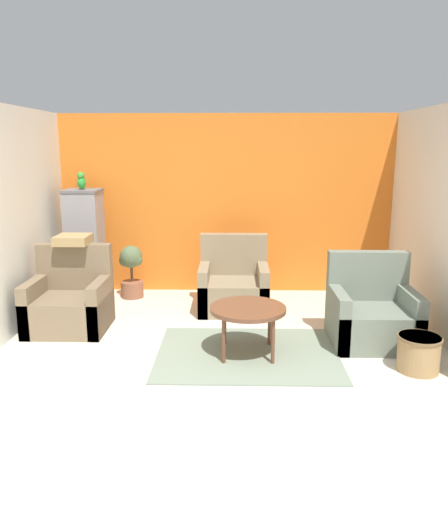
{
  "coord_description": "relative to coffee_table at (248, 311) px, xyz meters",
  "views": [
    {
      "loc": [
        0.11,
        -3.59,
        1.99
      ],
      "look_at": [
        0.0,
        1.61,
        0.85
      ],
      "focal_mm": 35.0,
      "sensor_mm": 36.0,
      "label": 1
    }
  ],
  "objects": [
    {
      "name": "ground_plane",
      "position": [
        -0.24,
        -0.98,
        -0.44
      ],
      "size": [
        20.0,
        20.0,
        0.0
      ],
      "primitive_type": "plane",
      "color": "beige",
      "rests_on": "ground"
    },
    {
      "name": "wall_back_accent",
      "position": [
        -0.24,
        2.26,
        0.77
      ],
      "size": [
        4.62,
        0.06,
        2.42
      ],
      "color": "orange",
      "rests_on": "ground_plane"
    },
    {
      "name": "wall_left",
      "position": [
        -2.52,
        0.62,
        0.77
      ],
      "size": [
        0.06,
        3.21,
        2.42
      ],
      "color": "silver",
      "rests_on": "ground_plane"
    },
    {
      "name": "wall_right",
      "position": [
        2.03,
        0.62,
        0.77
      ],
      "size": [
        0.06,
        3.21,
        2.42
      ],
      "color": "silver",
      "rests_on": "ground_plane"
    },
    {
      "name": "area_rug",
      "position": [
        0.0,
        0.0,
        -0.44
      ],
      "size": [
        1.77,
        1.35,
        0.01
      ],
      "color": "gray",
      "rests_on": "ground_plane"
    },
    {
      "name": "coffee_table",
      "position": [
        0.0,
        0.0,
        0.0
      ],
      "size": [
        0.74,
        0.74,
        0.49
      ],
      "color": "brown",
      "rests_on": "ground_plane"
    },
    {
      "name": "armchair_left",
      "position": [
        -1.96,
        0.68,
        -0.16
      ],
      "size": [
        0.84,
        0.73,
        0.91
      ],
      "color": "#7A664C",
      "rests_on": "ground_plane"
    },
    {
      "name": "armchair_right",
      "position": [
        1.29,
        0.34,
        -0.16
      ],
      "size": [
        0.84,
        0.73,
        0.91
      ],
      "color": "slate",
      "rests_on": "ground_plane"
    },
    {
      "name": "armchair_middle",
      "position": [
        -0.14,
        1.39,
        -0.16
      ],
      "size": [
        0.84,
        0.73,
        0.91
      ],
      "color": "#8E7A5B",
      "rests_on": "ground_plane"
    },
    {
      "name": "birdcage",
      "position": [
        -2.1,
        1.85,
        0.27
      ],
      "size": [
        0.51,
        0.51,
        1.45
      ],
      "color": "slate",
      "rests_on": "ground_plane"
    },
    {
      "name": "parrot",
      "position": [
        -2.1,
        1.85,
        1.11
      ],
      "size": [
        0.1,
        0.19,
        0.22
      ],
      "color": "green",
      "rests_on": "birdcage"
    },
    {
      "name": "potted_plant",
      "position": [
        -1.51,
        1.87,
        -0.05
      ],
      "size": [
        0.33,
        0.3,
        0.71
      ],
      "color": "brown",
      "rests_on": "ground_plane"
    },
    {
      "name": "wicker_basket",
      "position": [
        1.53,
        -0.34,
        -0.27
      ],
      "size": [
        0.39,
        0.39,
        0.33
      ],
      "color": "#A37F51",
      "rests_on": "ground_plane"
    },
    {
      "name": "throw_pillow",
      "position": [
        -1.96,
        0.93,
        0.52
      ],
      "size": [
        0.37,
        0.37,
        0.1
      ],
      "color": "tan",
      "rests_on": "armchair_left"
    }
  ]
}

